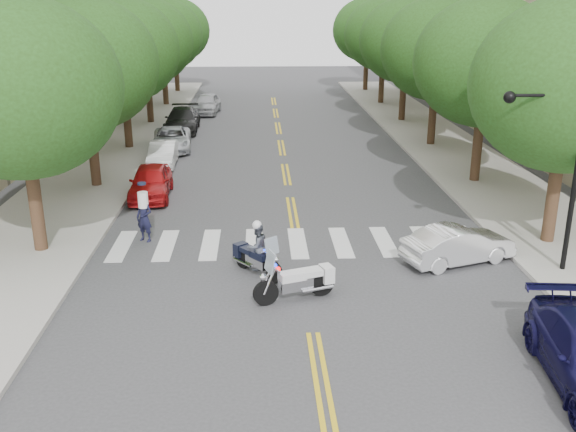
{
  "coord_description": "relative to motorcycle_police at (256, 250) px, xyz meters",
  "views": [
    {
      "loc": [
        -1.34,
        -14.73,
        8.22
      ],
      "look_at": [
        -0.39,
        5.69,
        1.3
      ],
      "focal_mm": 40.0,
      "sensor_mm": 36.0,
      "label": 1
    }
  ],
  "objects": [
    {
      "name": "parked_car_c",
      "position": [
        -4.84,
        17.79,
        -0.16
      ],
      "size": [
        2.55,
        4.79,
        1.28
      ],
      "primitive_type": "imported",
      "rotation": [
        0.0,
        0.0,
        0.09
      ],
      "color": "#B3B6BB",
      "rests_on": "ground"
    },
    {
      "name": "tree_l_5",
      "position": [
        -7.34,
        42.12,
        4.76
      ],
      "size": [
        6.4,
        6.4,
        8.45
      ],
      "color": "#382316",
      "rests_on": "ground"
    },
    {
      "name": "ground",
      "position": [
        1.46,
        -3.88,
        -0.8
      ],
      "size": [
        140.0,
        140.0,
        0.0
      ],
      "primitive_type": "plane",
      "color": "#38383A",
      "rests_on": "ground"
    },
    {
      "name": "motorcycle_parked",
      "position": [
        1.28,
        -1.83,
        -0.24
      ],
      "size": [
        2.39,
        1.14,
        1.59
      ],
      "rotation": [
        0.0,
        0.0,
        1.91
      ],
      "color": "black",
      "rests_on": "ground"
    },
    {
      "name": "tree_l_1",
      "position": [
        -7.34,
        10.12,
        4.76
      ],
      "size": [
        6.4,
        6.4,
        8.45
      ],
      "color": "#382316",
      "rests_on": "ground"
    },
    {
      "name": "tree_r_1",
      "position": [
        10.26,
        10.12,
        4.76
      ],
      "size": [
        6.4,
        6.4,
        8.45
      ],
      "color": "#382316",
      "rests_on": "ground"
    },
    {
      "name": "officer_standing",
      "position": [
        -3.97,
        3.11,
        0.08
      ],
      "size": [
        0.76,
        0.67,
        1.75
      ],
      "primitive_type": "imported",
      "rotation": [
        0.0,
        0.0,
        -0.5
      ],
      "color": "black",
      "rests_on": "ground"
    },
    {
      "name": "sidewalk_right",
      "position": [
        10.96,
        18.12,
        -0.72
      ],
      "size": [
        5.0,
        60.0,
        0.15
      ],
      "primitive_type": "cube",
      "color": "#9E9991",
      "rests_on": "ground"
    },
    {
      "name": "tree_r_3",
      "position": [
        10.26,
        26.12,
        4.76
      ],
      "size": [
        6.4,
        6.4,
        8.45
      ],
      "color": "#382316",
      "rests_on": "ground"
    },
    {
      "name": "parked_car_b",
      "position": [
        -4.84,
        14.12,
        -0.18
      ],
      "size": [
        1.43,
        3.81,
        1.24
      ],
      "primitive_type": "imported",
      "rotation": [
        0.0,
        0.0,
        0.03
      ],
      "color": "white",
      "rests_on": "ground"
    },
    {
      "name": "tree_l_4",
      "position": [
        -7.34,
        34.12,
        4.76
      ],
      "size": [
        6.4,
        6.4,
        8.45
      ],
      "color": "#382316",
      "rests_on": "ground"
    },
    {
      "name": "tree_l_0",
      "position": [
        -7.34,
        2.12,
        4.76
      ],
      "size": [
        6.4,
        6.4,
        8.45
      ],
      "color": "#382316",
      "rests_on": "ground"
    },
    {
      "name": "tree_r_4",
      "position": [
        10.26,
        34.12,
        4.76
      ],
      "size": [
        6.4,
        6.4,
        8.45
      ],
      "color": "#382316",
      "rests_on": "ground"
    },
    {
      "name": "tree_r_0",
      "position": [
        10.26,
        2.12,
        4.76
      ],
      "size": [
        6.4,
        6.4,
        8.45
      ],
      "color": "#382316",
      "rests_on": "ground"
    },
    {
      "name": "motorcycle_police",
      "position": [
        0.0,
        0.0,
        0.0
      ],
      "size": [
        1.58,
        1.86,
        1.79
      ],
      "rotation": [
        0.0,
        0.0,
        3.82
      ],
      "color": "black",
      "rests_on": "ground"
    },
    {
      "name": "tree_r_2",
      "position": [
        10.26,
        18.12,
        4.76
      ],
      "size": [
        6.4,
        6.4,
        8.45
      ],
      "color": "#382316",
      "rests_on": "ground"
    },
    {
      "name": "tree_l_2",
      "position": [
        -7.34,
        18.12,
        4.76
      ],
      "size": [
        6.4,
        6.4,
        8.45
      ],
      "color": "#382316",
      "rests_on": "ground"
    },
    {
      "name": "traffic_signal_pole",
      "position": [
        9.18,
        -0.39,
        2.92
      ],
      "size": [
        2.82,
        0.42,
        6.0
      ],
      "color": "black",
      "rests_on": "ground"
    },
    {
      "name": "parked_car_d",
      "position": [
        -4.84,
        23.31,
        -0.05
      ],
      "size": [
        2.17,
        5.2,
        1.5
      ],
      "primitive_type": "imported",
      "rotation": [
        0.0,
        0.0,
        0.01
      ],
      "color": "black",
      "rests_on": "ground"
    },
    {
      "name": "sidewalk_left",
      "position": [
        -8.04,
        18.12,
        -0.72
      ],
      "size": [
        5.0,
        60.0,
        0.15
      ],
      "primitive_type": "cube",
      "color": "#9E9991",
      "rests_on": "ground"
    },
    {
      "name": "parked_car_a",
      "position": [
        -4.58,
        8.47,
        -0.08
      ],
      "size": [
        1.86,
        4.26,
        1.43
      ],
      "primitive_type": "imported",
      "rotation": [
        0.0,
        0.0,
        0.04
      ],
      "color": "#B11215",
      "rests_on": "ground"
    },
    {
      "name": "parked_car_e",
      "position": [
        -3.74,
        30.12,
        -0.04
      ],
      "size": [
        2.13,
        4.56,
        1.51
      ],
      "primitive_type": "imported",
      "rotation": [
        0.0,
        0.0,
        -0.08
      ],
      "color": "#A1A1A6",
      "rests_on": "ground"
    },
    {
      "name": "convertible",
      "position": [
        6.59,
        0.62,
        -0.18
      ],
      "size": [
        4.0,
        2.51,
        1.24
      ],
      "primitive_type": "imported",
      "rotation": [
        0.0,
        0.0,
        1.91
      ],
      "color": "white",
      "rests_on": "ground"
    },
    {
      "name": "tree_r_5",
      "position": [
        10.26,
        42.12,
        4.76
      ],
      "size": [
        6.4,
        6.4,
        8.45
      ],
      "color": "#382316",
      "rests_on": "ground"
    },
    {
      "name": "tree_l_3",
      "position": [
        -7.34,
        26.12,
        4.76
      ],
      "size": [
        6.4,
        6.4,
        8.45
      ],
      "color": "#382316",
      "rests_on": "ground"
    }
  ]
}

